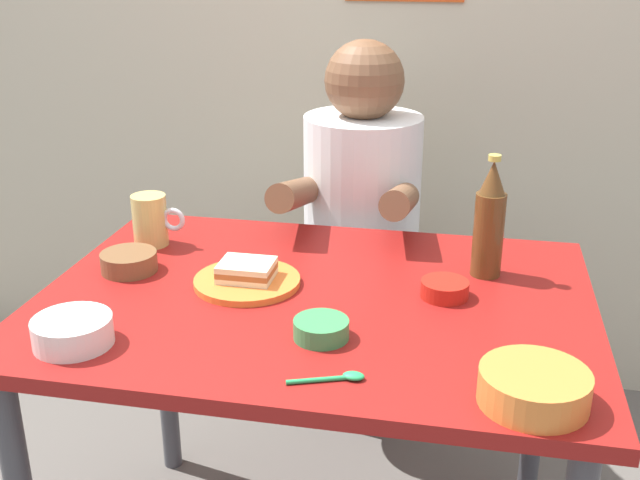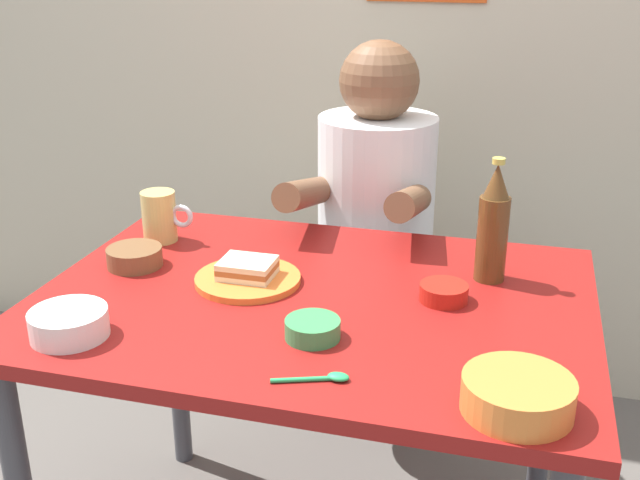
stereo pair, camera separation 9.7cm
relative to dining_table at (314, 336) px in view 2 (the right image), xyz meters
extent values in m
cube|color=maroon|center=(0.00, 0.00, 0.08)|extent=(1.10, 0.80, 0.03)
cylinder|color=#3F3F44|center=(-0.49, 0.34, -0.29)|extent=(0.05, 0.05, 0.71)
cylinder|color=#3F3F44|center=(0.49, 0.34, -0.29)|extent=(0.05, 0.05, 0.71)
cylinder|color=#4C4C51|center=(0.00, 0.63, -0.44)|extent=(0.08, 0.08, 0.41)
cylinder|color=maroon|center=(0.00, 0.63, -0.22)|extent=(0.34, 0.34, 0.04)
cylinder|color=white|center=(0.00, 0.63, 0.06)|extent=(0.32, 0.32, 0.52)
sphere|color=brown|center=(0.00, 0.63, 0.42)|extent=(0.21, 0.21, 0.21)
cylinder|color=brown|center=(-0.13, 0.38, 0.18)|extent=(0.07, 0.31, 0.14)
cylinder|color=brown|center=(0.13, 0.38, 0.18)|extent=(0.07, 0.31, 0.14)
cylinder|color=orange|center=(-0.15, 0.02, 0.10)|extent=(0.22, 0.22, 0.01)
cube|color=beige|center=(-0.15, 0.02, 0.11)|extent=(0.11, 0.09, 0.01)
cube|color=#9E592D|center=(-0.15, 0.02, 0.13)|extent=(0.11, 0.09, 0.01)
cube|color=beige|center=(-0.15, 0.02, 0.14)|extent=(0.11, 0.09, 0.01)
cylinder|color=#D1BC66|center=(-0.43, 0.20, 0.15)|extent=(0.08, 0.08, 0.12)
torus|color=silver|center=(-0.37, 0.20, 0.16)|extent=(0.06, 0.01, 0.06)
cylinder|color=#593819|center=(0.33, 0.17, 0.18)|extent=(0.06, 0.06, 0.18)
cone|color=#593819|center=(0.33, 0.17, 0.31)|extent=(0.05, 0.05, 0.07)
cylinder|color=#BFB74C|center=(0.33, 0.17, 0.35)|extent=(0.03, 0.03, 0.01)
cylinder|color=#B21E14|center=(0.25, 0.05, 0.11)|extent=(0.10, 0.10, 0.03)
cylinder|color=maroon|center=(0.25, 0.05, 0.12)|extent=(0.08, 0.08, 0.02)
cylinder|color=silver|center=(-0.37, -0.28, 0.12)|extent=(0.14, 0.14, 0.05)
cylinder|color=tan|center=(-0.37, -0.28, 0.13)|extent=(0.11, 0.11, 0.02)
cylinder|color=brown|center=(-0.42, 0.04, 0.11)|extent=(0.12, 0.12, 0.04)
cylinder|color=brown|center=(-0.42, 0.04, 0.12)|extent=(0.10, 0.10, 0.02)
cylinder|color=orange|center=(0.41, -0.31, 0.12)|extent=(0.17, 0.17, 0.05)
cylinder|color=#B25B2D|center=(0.41, -0.31, 0.13)|extent=(0.14, 0.14, 0.02)
cylinder|color=#388C4C|center=(0.05, -0.17, 0.11)|extent=(0.10, 0.10, 0.03)
cylinder|color=#5B643A|center=(0.05, -0.17, 0.12)|extent=(0.08, 0.08, 0.02)
cylinder|color=#26A559|center=(0.07, -0.32, 0.10)|extent=(0.11, 0.05, 0.01)
ellipsoid|color=#26A559|center=(0.13, -0.30, 0.10)|extent=(0.04, 0.02, 0.01)
camera|label=1|loc=(0.29, -1.36, 0.76)|focal=43.07mm
camera|label=2|loc=(0.38, -1.34, 0.76)|focal=43.07mm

